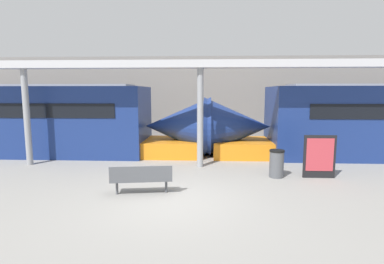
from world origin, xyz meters
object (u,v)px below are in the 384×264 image
object	(u,v)px
bench_near	(141,178)
support_column_near	(200,118)
trash_bin	(277,164)
poster_board	(319,156)
support_column_far	(27,118)
train_right	(39,121)

from	to	relation	value
bench_near	support_column_near	world-z (taller)	support_column_near
trash_bin	poster_board	bearing A→B (deg)	-0.71
bench_near	support_column_near	bearing A→B (deg)	55.75
poster_board	trash_bin	bearing A→B (deg)	179.29
trash_bin	support_column_far	world-z (taller)	support_column_far
support_column_near	trash_bin	bearing A→B (deg)	-26.95
train_right	support_column_near	bearing A→B (deg)	-16.38
train_right	support_column_far	bearing A→B (deg)	-70.17
poster_board	support_column_near	world-z (taller)	support_column_near
bench_near	support_column_near	distance (m)	3.87
train_right	poster_board	size ratio (longest dim) A/B	10.92
bench_near	trash_bin	bearing A→B (deg)	16.29
train_right	support_column_far	xyz separation A→B (m)	(0.80, -2.22, 0.37)
support_column_far	train_right	bearing A→B (deg)	109.83
support_column_far	poster_board	bearing A→B (deg)	-7.11
support_column_near	poster_board	bearing A→B (deg)	-18.53
trash_bin	support_column_far	xyz separation A→B (m)	(-9.35, 1.32, 1.40)
train_right	bench_near	bearing A→B (deg)	-42.45
poster_board	support_column_far	size ratio (longest dim) A/B	0.39
poster_board	bench_near	bearing A→B (deg)	-161.05
trash_bin	support_column_near	world-z (taller)	support_column_near
poster_board	support_column_near	distance (m)	4.37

